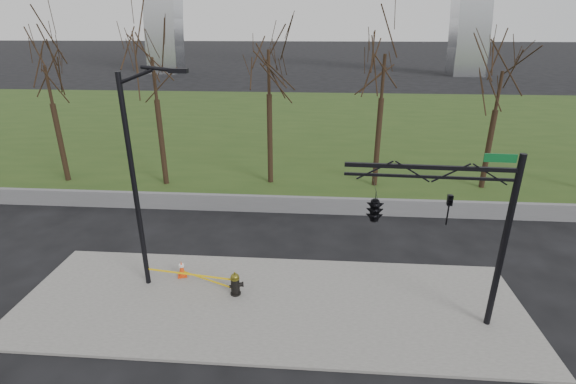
# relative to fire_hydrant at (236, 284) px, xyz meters

# --- Properties ---
(ground) EXTENTS (500.00, 500.00, 0.00)m
(ground) POSITION_rel_fire_hydrant_xyz_m (1.30, -0.39, -0.53)
(ground) COLOR black
(ground) RESTS_ON ground
(sidewalk) EXTENTS (18.00, 6.00, 0.10)m
(sidewalk) POSITION_rel_fire_hydrant_xyz_m (1.30, -0.39, -0.48)
(sidewalk) COLOR slate
(sidewalk) RESTS_ON ground
(grass_strip) EXTENTS (120.00, 40.00, 0.06)m
(grass_strip) POSITION_rel_fire_hydrant_xyz_m (1.30, 29.61, -0.50)
(grass_strip) COLOR #273F17
(grass_strip) RESTS_ON ground
(guardrail) EXTENTS (60.00, 0.30, 0.90)m
(guardrail) POSITION_rel_fire_hydrant_xyz_m (1.30, 7.61, -0.08)
(guardrail) COLOR #59595B
(guardrail) RESTS_ON ground
(tree_row) EXTENTS (62.88, 4.00, 8.67)m
(tree_row) POSITION_rel_fire_hydrant_xyz_m (9.74, 11.61, 3.81)
(tree_row) COLOR black
(tree_row) RESTS_ON ground
(fire_hydrant) EXTENTS (0.59, 0.38, 0.93)m
(fire_hydrant) POSITION_rel_fire_hydrant_xyz_m (0.00, 0.00, 0.00)
(fire_hydrant) COLOR black
(fire_hydrant) RESTS_ON sidewalk
(traffic_cone) EXTENTS (0.44, 0.44, 0.69)m
(traffic_cone) POSITION_rel_fire_hydrant_xyz_m (-2.36, 1.03, -0.09)
(traffic_cone) COLOR red
(traffic_cone) RESTS_ON sidewalk
(street_light) EXTENTS (2.39, 0.29, 8.21)m
(street_light) POSITION_rel_fire_hydrant_xyz_m (-3.30, 0.48, 4.16)
(street_light) COLOR black
(street_light) RESTS_ON ground
(traffic_signal_mast) EXTENTS (5.10, 2.50, 6.00)m
(traffic_signal_mast) POSITION_rel_fire_hydrant_xyz_m (5.45, -0.83, 3.62)
(traffic_signal_mast) COLOR black
(traffic_signal_mast) RESTS_ON ground
(caution_tape) EXTENTS (3.52, 1.03, 0.47)m
(caution_tape) POSITION_rel_fire_hydrant_xyz_m (-1.53, 0.36, 0.02)
(caution_tape) COLOR yellow
(caution_tape) RESTS_ON ground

